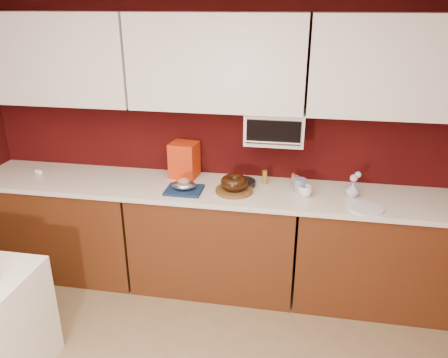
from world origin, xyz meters
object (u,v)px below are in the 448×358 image
toaster_oven (275,127)px  blue_jar (300,186)px  coffee_mug (305,190)px  bundt_cake (234,183)px  pandoro_box (184,160)px  foil_ham_nest (184,185)px  flower_vase (353,189)px

toaster_oven → blue_jar: (0.22, -0.14, -0.42)m
coffee_mug → bundt_cake: bearing=-177.9°
toaster_oven → pandoro_box: (-0.74, 0.03, -0.33)m
toaster_oven → bundt_cake: 0.53m
foil_ham_nest → coffee_mug: size_ratio=1.83×
toaster_oven → coffee_mug: size_ratio=4.54×
foil_ham_nest → blue_jar: (0.89, 0.14, -0.00)m
bundt_cake → pandoro_box: 0.53m
toaster_oven → blue_jar: 0.49m
pandoro_box → blue_jar: 0.98m
foil_ham_nest → blue_jar: 0.90m
foil_ham_nest → flower_vase: flower_vase is taller
coffee_mug → blue_jar: bearing=120.2°
toaster_oven → pandoro_box: bearing=177.9°
flower_vase → coffee_mug: bearing=-170.3°
toaster_oven → flower_vase: size_ratio=3.71×
toaster_oven → coffee_mug: toaster_oven is taller
foil_ham_nest → flower_vase: size_ratio=1.50×
toaster_oven → bundt_cake: bearing=-141.2°
foil_ham_nest → blue_jar: bearing=9.1°
pandoro_box → coffee_mug: 1.03m
blue_jar → flower_vase: (0.39, -0.01, 0.01)m
pandoro_box → flower_vase: pandoro_box is taller
foil_ham_nest → coffee_mug: (0.93, 0.07, -0.01)m
foil_ham_nest → blue_jar: blue_jar is taller
pandoro_box → coffee_mug: pandoro_box is taller
pandoro_box → coffee_mug: (1.00, -0.23, -0.10)m
coffee_mug → flower_vase: (0.35, 0.06, 0.01)m
bundt_cake → foil_ham_nest: 0.39m
bundt_cake → coffee_mug: bundt_cake is taller
toaster_oven → bundt_cake: size_ratio=2.14×
bundt_cake → pandoro_box: bearing=151.3°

